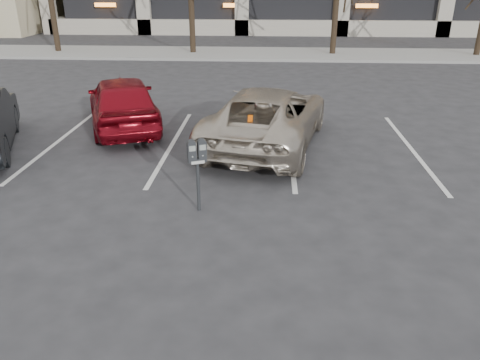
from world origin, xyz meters
The scene contains 6 objects.
ground centered at (0.00, 0.00, 0.00)m, with size 140.00×140.00×0.00m, color #28282B.
sidewalk centered at (0.00, 16.00, 0.06)m, with size 80.00×4.00×0.12m, color gray.
stall_lines centered at (-1.40, 2.30, 0.01)m, with size 16.90×5.20×0.00m.
parking_meter centered at (-0.28, -1.04, 0.96)m, with size 0.34×0.23×1.25m.
suv_silver centered at (0.85, 2.45, 0.68)m, with size 3.25×5.27×1.37m.
car_red centered at (-2.90, 3.56, 0.69)m, with size 1.64×4.06×1.38m, color maroon.
Camera 1 is at (0.86, -8.11, 3.70)m, focal length 35.00 mm.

